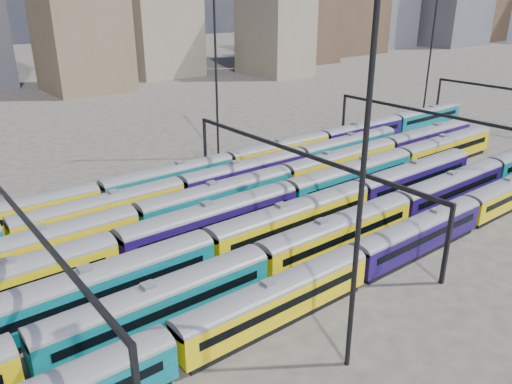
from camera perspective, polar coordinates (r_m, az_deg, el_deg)
ground at (r=55.26m, az=-3.21°, el=-5.07°), size 500.00×500.00×0.00m
rake_0 at (r=46.51m, az=11.34°, el=-7.61°), size 112.98×2.76×4.63m
rake_1 at (r=58.63m, az=16.13°, el=-1.50°), size 121.00×2.95×4.97m
rake_2 at (r=43.52m, az=-17.52°, el=-9.99°), size 105.90×3.10×5.23m
rake_3 at (r=48.68m, az=-15.78°, el=-6.16°), size 129.27×3.15×5.31m
rake_4 at (r=54.38m, az=-13.61°, el=-2.98°), size 125.76×3.07×5.17m
rake_5 at (r=55.87m, az=-26.82°, el=-4.30°), size 120.29×2.93×4.94m
rake_6 at (r=71.40m, az=-3.13°, el=3.40°), size 114.41×2.79×4.69m
gantry_1 at (r=45.19m, az=-24.66°, el=-4.01°), size 0.35×40.35×8.03m
gantry_2 at (r=58.49m, az=4.70°, el=3.64°), size 0.35×40.35×8.03m
gantry_3 at (r=81.24m, az=20.63°, el=7.48°), size 0.35×40.35×8.03m
mast_2 at (r=31.54m, az=12.03°, el=0.96°), size 1.40×0.50×25.60m
mast_3 at (r=78.38m, az=-4.60°, el=13.67°), size 1.40×0.50×25.60m
mast_5 at (r=111.53m, az=19.35°, el=14.97°), size 1.40×0.50×25.60m
skyline at (r=197.61m, az=4.34°, el=20.53°), size 399.22×60.48×50.03m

